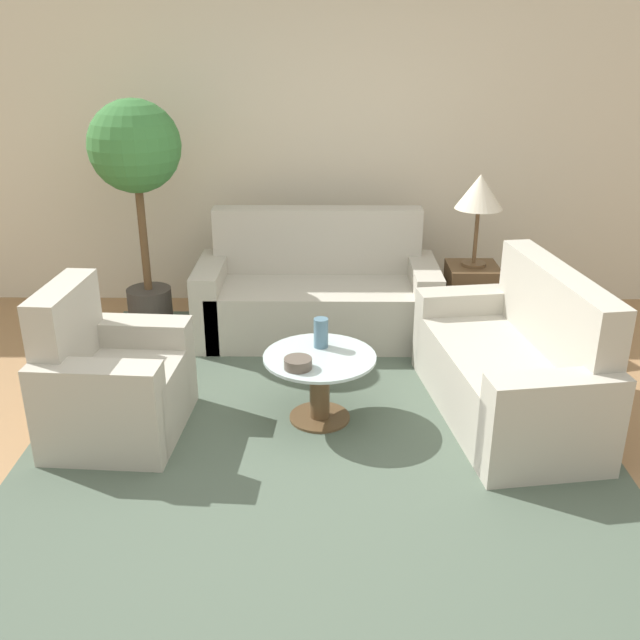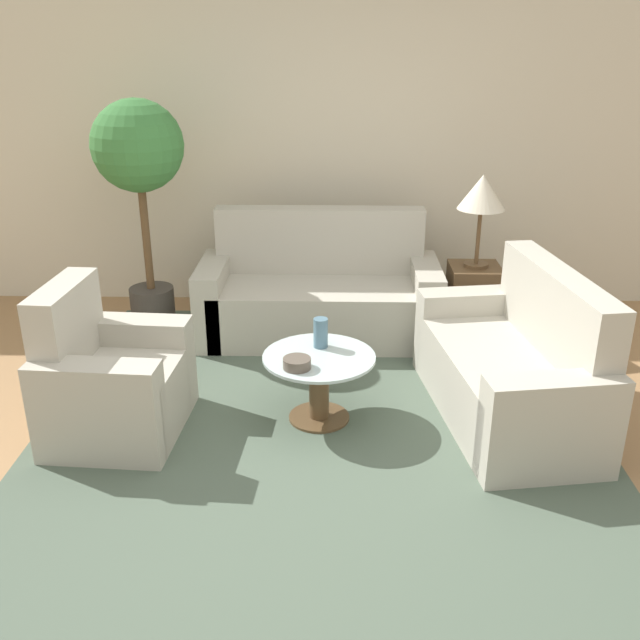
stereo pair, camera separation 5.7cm
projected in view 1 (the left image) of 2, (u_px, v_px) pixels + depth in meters
The scene contains 12 objects.
ground_plane at pixel (326, 474), 3.81m from camera, with size 14.00×14.00×0.00m, color #9E754C.
wall_back at pixel (327, 148), 5.82m from camera, with size 10.00×0.06×2.60m.
rug at pixel (320, 418), 4.35m from camera, with size 3.33×3.52×0.01m.
sofa_main at pixel (317, 296), 5.48m from camera, with size 1.80×0.77×0.94m.
armchair at pixel (109, 386), 4.12m from camera, with size 0.76×0.88×0.90m.
loveseat at pixel (516, 370), 4.30m from camera, with size 0.94×1.59×0.92m.
coffee_table at pixel (320, 379), 4.25m from camera, with size 0.67×0.67×0.43m.
side_table at pixel (470, 301), 5.42m from camera, with size 0.37×0.37×0.57m.
table_lamp at pixel (480, 194), 5.11m from camera, with size 0.34×0.34×0.68m.
potted_plant at pixel (137, 168), 5.14m from camera, with size 0.66×0.66×1.76m.
vase at pixel (321, 333), 4.28m from camera, with size 0.09×0.09×0.18m.
bowl at pixel (298, 363), 4.03m from camera, with size 0.16×0.16×0.06m.
Camera 1 is at (-0.01, -3.21, 2.22)m, focal length 40.00 mm.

